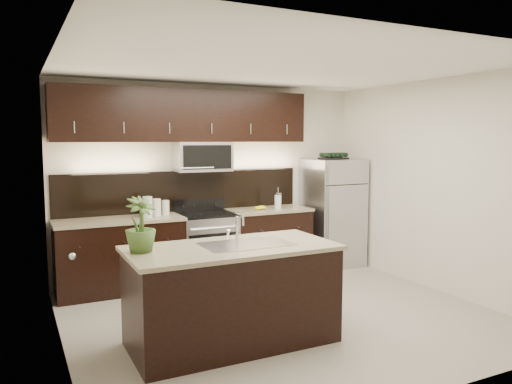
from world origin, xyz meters
TOP-DOWN VIEW (x-y plane):
  - ground at (0.00, 0.00)m, footprint 4.50×4.50m
  - room_walls at (-0.11, -0.04)m, footprint 4.52×4.02m
  - counter_run at (-0.46, 1.69)m, footprint 3.51×0.65m
  - upper_fixtures at (-0.43, 1.84)m, footprint 3.49×0.40m
  - island at (-0.78, -0.43)m, footprint 1.96×0.96m
  - sink_faucet at (-0.63, -0.42)m, footprint 0.84×0.50m
  - refrigerator at (1.80, 1.63)m, footprint 0.79×0.71m
  - wine_rack at (1.80, 1.63)m, footprint 0.40×0.25m
  - plant at (-1.61, -0.31)m, footprint 0.36×0.36m
  - canisters at (-0.96, 1.68)m, footprint 0.38×0.23m
  - french_press at (0.85, 1.64)m, footprint 0.10×0.10m
  - bananas at (0.49, 1.61)m, footprint 0.22×0.20m

SIDE VIEW (x-z plane):
  - ground at x=0.00m, z-range 0.00..0.00m
  - counter_run at x=-0.46m, z-range 0.00..0.94m
  - island at x=-0.78m, z-range 0.00..0.94m
  - refrigerator at x=1.80m, z-range 0.00..1.63m
  - sink_faucet at x=-0.63m, z-range 0.81..1.10m
  - bananas at x=0.49m, z-range 0.94..1.00m
  - french_press at x=0.85m, z-range 0.90..1.20m
  - canisters at x=-0.96m, z-range 0.92..1.19m
  - plant at x=-1.61m, z-range 0.94..1.43m
  - wine_rack at x=1.80m, z-range 1.63..1.73m
  - room_walls at x=-0.11m, z-range 0.34..3.05m
  - upper_fixtures at x=-0.43m, z-range 1.31..2.97m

